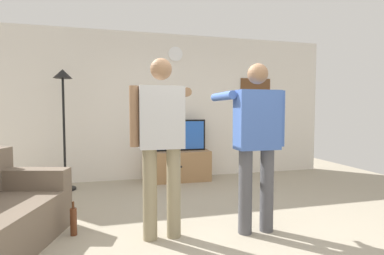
% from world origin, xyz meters
% --- Properties ---
extents(ground_plane, '(8.40, 8.40, 0.00)m').
position_xyz_m(ground_plane, '(0.00, 0.00, 0.00)').
color(ground_plane, '#9E937F').
extents(back_wall, '(6.40, 0.10, 2.70)m').
position_xyz_m(back_wall, '(0.00, 2.95, 1.35)').
color(back_wall, silver).
rests_on(back_wall, ground_plane).
extents(tv_stand, '(1.13, 0.44, 0.54)m').
position_xyz_m(tv_stand, '(0.14, 2.60, 0.27)').
color(tv_stand, '#997047').
rests_on(tv_stand, ground_plane).
extents(television, '(1.01, 0.07, 0.57)m').
position_xyz_m(television, '(0.14, 2.65, 0.83)').
color(television, black).
rests_on(television, tv_stand).
extents(wall_clock, '(0.27, 0.03, 0.27)m').
position_xyz_m(wall_clock, '(0.14, 2.89, 2.33)').
color(wall_clock, white).
extents(framed_picture, '(0.64, 0.04, 0.57)m').
position_xyz_m(framed_picture, '(1.79, 2.90, 1.64)').
color(framed_picture, brown).
extents(floor_lamp, '(0.32, 0.32, 1.92)m').
position_xyz_m(floor_lamp, '(-1.74, 2.45, 1.37)').
color(floor_lamp, black).
rests_on(floor_lamp, ground_plane).
extents(person_standing_nearer_lamp, '(0.61, 0.78, 1.77)m').
position_xyz_m(person_standing_nearer_lamp, '(-0.47, 0.39, 1.01)').
color(person_standing_nearer_lamp, gray).
rests_on(person_standing_nearer_lamp, ground_plane).
extents(person_standing_nearer_couch, '(0.62, 0.78, 1.75)m').
position_xyz_m(person_standing_nearer_couch, '(0.50, 0.29, 1.00)').
color(person_standing_nearer_couch, '#4C4C51').
rests_on(person_standing_nearer_couch, ground_plane).
extents(beverage_bottle, '(0.07, 0.07, 0.35)m').
position_xyz_m(beverage_bottle, '(-1.34, 0.65, 0.14)').
color(beverage_bottle, '#592D19').
rests_on(beverage_bottle, ground_plane).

